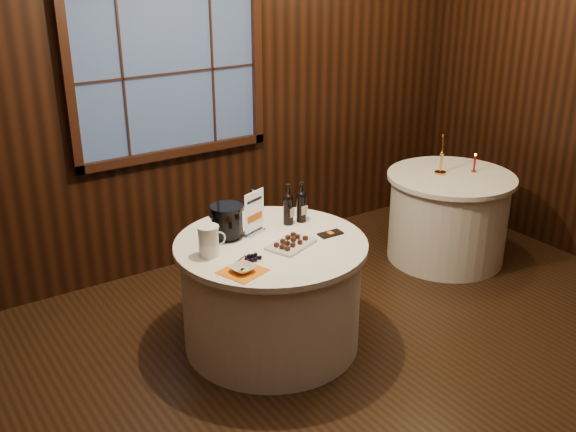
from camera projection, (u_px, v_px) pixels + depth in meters
ground at (363, 420)px, 3.95m from camera, size 6.00×6.00×0.00m
back_wall at (169, 87)px, 5.27m from camera, size 6.00×0.10×3.00m
main_table at (271, 293)px, 4.57m from camera, size 1.28×1.28×0.77m
side_table at (448, 217)px, 5.83m from camera, size 1.08×1.08×0.77m
sign_stand at (253, 219)px, 4.51m from camera, size 0.19×0.14×0.31m
port_bottle_left at (288, 207)px, 4.65m from camera, size 0.07×0.08×0.29m
port_bottle_right at (301, 204)px, 4.70m from camera, size 0.07×0.07×0.29m
ice_bucket at (227, 221)px, 4.44m from camera, size 0.22×0.22×0.23m
chocolate_plate at (291, 243)px, 4.36m from camera, size 0.37×0.31×0.04m
chocolate_box at (330, 234)px, 4.53m from camera, size 0.17×0.09×0.01m
grape_bunch at (252, 257)px, 4.17m from camera, size 0.18×0.09×0.04m
glass_pitcher at (209, 241)px, 4.20m from camera, size 0.18×0.14×0.20m
orange_napkin at (243, 271)px, 4.02m from camera, size 0.30×0.30×0.00m
cracker_bowl at (242, 269)px, 4.02m from camera, size 0.16×0.16×0.04m
brass_candlestick at (442, 159)px, 5.66m from camera, size 0.10×0.10×0.35m
red_candle at (474, 165)px, 5.72m from camera, size 0.05×0.05×0.17m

